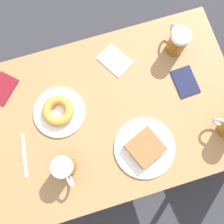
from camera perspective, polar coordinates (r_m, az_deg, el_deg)
ground_plane at (r=1.74m, az=0.00°, el=-4.82°), size 8.00×8.00×0.00m
table at (r=1.09m, az=0.00°, el=-0.88°), size 0.70×1.06×0.72m
plate_with_cake at (r=1.00m, az=7.50°, el=-8.07°), size 0.24×0.24×0.05m
plate_with_donut at (r=1.03m, az=-12.10°, el=0.15°), size 0.21×0.21×0.05m
beer_mug_center at (r=0.96m, az=-10.71°, el=-12.37°), size 0.12×0.08×0.12m
beer_mug_right at (r=1.10m, az=14.76°, el=15.37°), size 0.12×0.08×0.12m
napkin_folded at (r=1.09m, az=0.63°, el=11.67°), size 0.16×0.15×0.00m
fork at (r=1.06m, az=-19.40°, el=-9.33°), size 0.17×0.03×0.00m
passport_near_edge at (r=1.10m, az=16.41°, el=6.65°), size 0.13×0.09×0.01m
passport_far_edge at (r=1.14m, az=-23.76°, el=4.93°), size 0.15×0.15×0.01m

